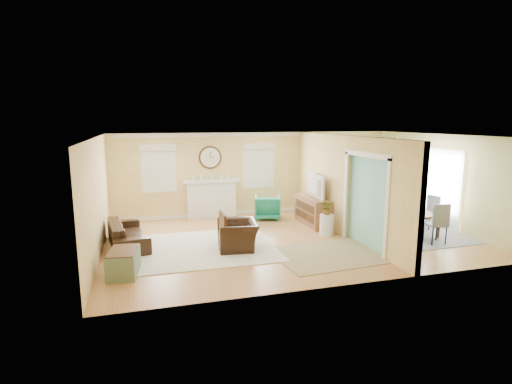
# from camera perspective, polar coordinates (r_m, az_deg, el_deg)

# --- Properties ---
(floor) EXTENTS (9.00, 9.00, 0.00)m
(floor) POSITION_cam_1_polar(r_m,az_deg,el_deg) (10.25, 4.80, -6.68)
(floor) COLOR #A37743
(floor) RESTS_ON ground
(wall_back) EXTENTS (9.00, 0.02, 2.60)m
(wall_back) POSITION_cam_1_polar(r_m,az_deg,el_deg) (12.77, 0.12, 2.69)
(wall_back) COLOR tan
(wall_back) RESTS_ON ground
(wall_front) EXTENTS (9.00, 0.02, 2.60)m
(wall_front) POSITION_cam_1_polar(r_m,az_deg,el_deg) (7.29, 13.33, -3.35)
(wall_front) COLOR tan
(wall_front) RESTS_ON ground
(wall_left) EXTENTS (0.02, 6.00, 2.60)m
(wall_left) POSITION_cam_1_polar(r_m,az_deg,el_deg) (9.37, -21.77, -0.82)
(wall_left) COLOR tan
(wall_left) RESTS_ON ground
(wall_right) EXTENTS (0.02, 6.00, 2.60)m
(wall_right) POSITION_cam_1_polar(r_m,az_deg,el_deg) (12.29, 24.94, 1.43)
(wall_right) COLOR tan
(wall_right) RESTS_ON ground
(ceiling) EXTENTS (9.00, 6.00, 0.02)m
(ceiling) POSITION_cam_1_polar(r_m,az_deg,el_deg) (9.82, 5.02, 7.99)
(ceiling) COLOR white
(ceiling) RESTS_ON wall_back
(partition) EXTENTS (0.17, 6.00, 2.60)m
(partition) POSITION_cam_1_polar(r_m,az_deg,el_deg) (10.82, 11.88, 1.40)
(partition) COLOR tan
(partition) RESTS_ON ground
(fireplace) EXTENTS (1.70, 0.30, 1.17)m
(fireplace) POSITION_cam_1_polar(r_m,az_deg,el_deg) (12.44, -6.39, -0.86)
(fireplace) COLOR white
(fireplace) RESTS_ON ground
(wall_clock) EXTENTS (0.70, 0.07, 0.70)m
(wall_clock) POSITION_cam_1_polar(r_m,az_deg,el_deg) (12.35, -6.57, 4.93)
(wall_clock) COLOR #442717
(wall_clock) RESTS_ON wall_back
(window_left) EXTENTS (1.05, 0.13, 1.42)m
(window_left) POSITION_cam_1_polar(r_m,az_deg,el_deg) (12.20, -13.75, 3.73)
(window_left) COLOR white
(window_left) RESTS_ON wall_back
(window_right) EXTENTS (1.05, 0.13, 1.42)m
(window_right) POSITION_cam_1_polar(r_m,az_deg,el_deg) (12.70, 0.39, 4.27)
(window_right) COLOR white
(window_right) RESTS_ON wall_back
(french_doors) EXTENTS (0.06, 1.70, 2.20)m
(french_doors) POSITION_cam_1_polar(r_m,az_deg,el_deg) (12.28, 24.70, 0.50)
(french_doors) COLOR white
(french_doors) RESTS_ON ground
(pendant) EXTENTS (0.30, 0.30, 0.55)m
(pendant) POSITION_cam_1_polar(r_m,az_deg,el_deg) (11.27, 19.46, 5.70)
(pendant) COLOR gold
(pendant) RESTS_ON ceiling
(rug_cream) EXTENTS (3.32, 2.89, 0.02)m
(rug_cream) POSITION_cam_1_polar(r_m,az_deg,el_deg) (9.59, -7.44, -7.88)
(rug_cream) COLOR beige
(rug_cream) RESTS_ON floor
(rug_jute) EXTENTS (2.42, 2.04, 0.01)m
(rug_jute) POSITION_cam_1_polar(r_m,az_deg,el_deg) (9.15, 9.99, -8.86)
(rug_jute) COLOR #9B8A5A
(rug_jute) RESTS_ON floor
(rug_grey) EXTENTS (2.45, 3.06, 0.01)m
(rug_grey) POSITION_cam_1_polar(r_m,az_deg,el_deg) (11.64, 20.76, -5.23)
(rug_grey) COLOR slate
(rug_grey) RESTS_ON floor
(sofa) EXTENTS (1.07, 2.11, 0.59)m
(sofa) POSITION_cam_1_polar(r_m,az_deg,el_deg) (10.11, -17.85, -5.66)
(sofa) COLOR black
(sofa) RESTS_ON floor
(eames_chair) EXTENTS (1.00, 1.11, 0.66)m
(eames_chair) POSITION_cam_1_polar(r_m,az_deg,el_deg) (9.38, -2.64, -6.17)
(eames_chair) COLOR black
(eames_chair) RESTS_ON floor
(green_chair) EXTENTS (0.95, 0.96, 0.71)m
(green_chair) POSITION_cam_1_polar(r_m,az_deg,el_deg) (12.18, 1.63, -2.21)
(green_chair) COLOR #1A7A61
(green_chair) RESTS_ON floor
(trunk) EXTENTS (0.65, 0.93, 0.50)m
(trunk) POSITION_cam_1_polar(r_m,az_deg,el_deg) (8.28, -18.39, -9.54)
(trunk) COLOR slate
(trunk) RESTS_ON floor
(credenza) EXTENTS (0.52, 1.52, 0.80)m
(credenza) POSITION_cam_1_polar(r_m,az_deg,el_deg) (11.64, 8.08, -2.66)
(credenza) COLOR brown
(credenza) RESTS_ON floor
(tv) EXTENTS (0.21, 1.13, 0.65)m
(tv) POSITION_cam_1_polar(r_m,az_deg,el_deg) (11.50, 8.09, 0.85)
(tv) COLOR black
(tv) RESTS_ON credenza
(garden_stool) EXTENTS (0.36, 0.36, 0.54)m
(garden_stool) POSITION_cam_1_polar(r_m,az_deg,el_deg) (10.69, 10.06, -4.60)
(garden_stool) COLOR white
(garden_stool) RESTS_ON floor
(potted_plant) EXTENTS (0.33, 0.37, 0.38)m
(potted_plant) POSITION_cam_1_polar(r_m,az_deg,el_deg) (10.58, 10.14, -2.21)
(potted_plant) COLOR #337F33
(potted_plant) RESTS_ON garden_stool
(dining_table) EXTENTS (0.99, 1.73, 0.60)m
(dining_table) POSITION_cam_1_polar(r_m,az_deg,el_deg) (11.57, 20.85, -3.82)
(dining_table) COLOR #442717
(dining_table) RESTS_ON floor
(dining_chair_n) EXTENTS (0.45, 0.45, 1.02)m
(dining_chair_n) POSITION_cam_1_polar(r_m,az_deg,el_deg) (12.36, 17.90, -1.35)
(dining_chair_n) COLOR slate
(dining_chair_n) RESTS_ON floor
(dining_chair_s) EXTENTS (0.48, 0.48, 1.01)m
(dining_chair_s) POSITION_cam_1_polar(r_m,az_deg,el_deg) (10.65, 24.29, -3.60)
(dining_chair_s) COLOR slate
(dining_chair_s) RESTS_ON floor
(dining_chair_w) EXTENTS (0.48, 0.48, 0.88)m
(dining_chair_w) POSITION_cam_1_polar(r_m,az_deg,el_deg) (11.10, 18.23, -3.10)
(dining_chair_w) COLOR white
(dining_chair_w) RESTS_ON floor
(dining_chair_e) EXTENTS (0.48, 0.48, 0.92)m
(dining_chair_e) POSITION_cam_1_polar(r_m,az_deg,el_deg) (12.03, 23.48, -2.32)
(dining_chair_e) COLOR slate
(dining_chair_e) RESTS_ON floor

